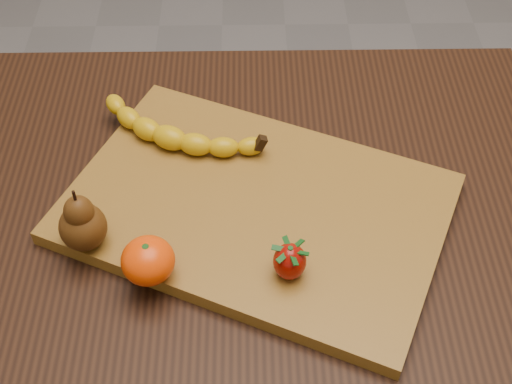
{
  "coord_description": "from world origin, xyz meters",
  "views": [
    {
      "loc": [
        0.09,
        -0.56,
        1.43
      ],
      "look_at": [
        0.09,
        0.01,
        0.8
      ],
      "focal_mm": 50.0,
      "sensor_mm": 36.0,
      "label": 1
    }
  ],
  "objects_px": {
    "mandarin": "(148,261)",
    "table": "(185,270)",
    "cutting_board": "(256,208)",
    "pear": "(81,218)"
  },
  "relations": [
    {
      "from": "mandarin",
      "to": "table",
      "type": "bearing_deg",
      "value": 74.51
    },
    {
      "from": "cutting_board",
      "to": "mandarin",
      "type": "xyz_separation_m",
      "value": [
        -0.12,
        -0.11,
        0.04
      ]
    },
    {
      "from": "pear",
      "to": "mandarin",
      "type": "relative_size",
      "value": 1.43
    },
    {
      "from": "table",
      "to": "cutting_board",
      "type": "relative_size",
      "value": 2.22
    },
    {
      "from": "table",
      "to": "cutting_board",
      "type": "distance_m",
      "value": 0.14
    },
    {
      "from": "mandarin",
      "to": "cutting_board",
      "type": "bearing_deg",
      "value": 41.23
    },
    {
      "from": "table",
      "to": "pear",
      "type": "height_order",
      "value": "pear"
    },
    {
      "from": "pear",
      "to": "mandarin",
      "type": "bearing_deg",
      "value": -31.41
    },
    {
      "from": "cutting_board",
      "to": "mandarin",
      "type": "height_order",
      "value": "mandarin"
    },
    {
      "from": "table",
      "to": "cutting_board",
      "type": "height_order",
      "value": "cutting_board"
    }
  ]
}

